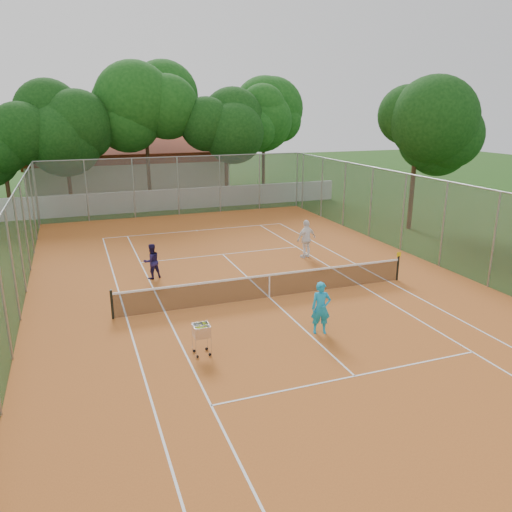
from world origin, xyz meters
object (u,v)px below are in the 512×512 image
object	(u,v)px
player_far_right	(306,239)
ball_hopper	(202,338)
player_near	(321,308)
player_far_left	(152,261)
tennis_net	(269,286)
clubhouse	(128,166)

from	to	relation	value
player_far_right	ball_hopper	xyz separation A→B (m)	(-7.40, -8.16, -0.42)
player_near	player_far_left	distance (m)	8.63
tennis_net	clubhouse	size ratio (longest dim) A/B	0.72
clubhouse	player_far_right	size ratio (longest dim) A/B	8.63
player_far_right	ball_hopper	bearing A→B (deg)	33.84
clubhouse	player_far_right	xyz separation A→B (m)	(5.75, -24.53, -1.23)
player_far_left	player_near	bearing A→B (deg)	102.21
player_near	player_far_right	size ratio (longest dim) A/B	0.92
tennis_net	player_far_left	bearing A→B (deg)	135.03
player_far_left	ball_hopper	size ratio (longest dim) A/B	1.46
player_far_right	player_far_left	bearing A→B (deg)	-9.82
player_near	ball_hopper	size ratio (longest dim) A/B	1.66
player_near	player_far_right	bearing A→B (deg)	84.25
ball_hopper	tennis_net	bearing A→B (deg)	58.55
player_far_right	ball_hopper	size ratio (longest dim) A/B	1.80
player_near	clubhouse	bearing A→B (deg)	111.15
clubhouse	player_far_left	size ratio (longest dim) A/B	10.61
tennis_net	player_far_right	bearing A→B (deg)	50.04
player_far_left	ball_hopper	distance (m)	7.61
player_far_left	player_far_right	distance (m)	7.70
ball_hopper	player_near	bearing A→B (deg)	15.12
clubhouse	tennis_net	bearing A→B (deg)	-86.05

